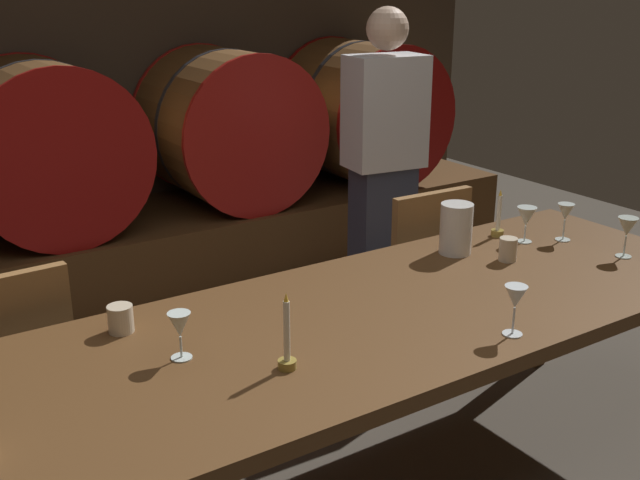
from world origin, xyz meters
TOP-DOWN VIEW (x-y plane):
  - back_wall at (0.00, 3.02)m, footprint 6.50×0.24m
  - barrel_shelf at (0.00, 2.47)m, footprint 5.85×0.90m
  - wine_barrel_center at (-0.02, 2.47)m, footprint 0.94×0.81m
  - wine_barrel_right at (1.06, 2.47)m, footprint 0.94×0.81m
  - wine_barrel_far_right at (2.06, 2.47)m, footprint 0.94×0.81m
  - dining_table at (0.24, 0.08)m, footprint 2.95×0.93m
  - chair_left at (-0.63, 0.78)m, footprint 0.42×0.42m
  - chair_right at (1.12, 0.77)m, footprint 0.41×0.41m
  - guest_right at (1.36, 1.32)m, footprint 0.41×0.29m
  - candle_left at (-0.06, -0.09)m, footprint 0.05×0.05m
  - candle_right at (1.24, 0.40)m, footprint 0.05×0.05m
  - pitcher at (0.95, 0.35)m, footprint 0.12×0.12m
  - wine_glass_left at (-0.28, 0.13)m, footprint 0.07×0.07m
  - wine_glass_center_left at (0.61, -0.28)m, footprint 0.07×0.07m
  - wine_glass_center_right at (1.27, 0.29)m, footprint 0.08×0.08m
  - wine_glass_right at (1.42, 0.22)m, footprint 0.07×0.07m
  - wine_glass_far_right at (1.46, -0.04)m, footprint 0.08×0.08m
  - cup_center at (-0.36, 0.38)m, footprint 0.08×0.08m
  - cup_right at (1.06, 0.18)m, footprint 0.07×0.07m

SIDE VIEW (x-z plane):
  - barrel_shelf at x=0.00m, z-range 0.00..0.42m
  - chair_left at x=-0.63m, z-range 0.05..0.93m
  - chair_right at x=1.12m, z-range 0.05..0.93m
  - dining_table at x=0.24m, z-range 0.31..1.05m
  - cup_center at x=-0.36m, z-range 0.74..0.82m
  - cup_right at x=1.06m, z-range 0.74..0.83m
  - candle_right at x=1.24m, z-range 0.69..0.89m
  - candle_left at x=-0.06m, z-range 0.69..0.91m
  - guest_right at x=1.36m, z-range 0.02..1.63m
  - wine_glass_left at x=-0.28m, z-range 0.77..0.91m
  - pitcher at x=0.95m, z-range 0.74..0.94m
  - wine_glass_center_right at x=1.27m, z-range 0.77..0.91m
  - wine_glass_right at x=1.42m, z-range 0.78..0.93m
  - wine_glass_far_right at x=1.46m, z-range 0.78..0.93m
  - wine_glass_center_left at x=0.61m, z-range 0.78..0.93m
  - wine_barrel_center at x=-0.02m, z-range 0.41..1.35m
  - wine_barrel_right at x=1.06m, z-range 0.41..1.35m
  - wine_barrel_far_right at x=2.06m, z-range 0.41..1.35m
  - back_wall at x=0.00m, z-range 0.00..2.87m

